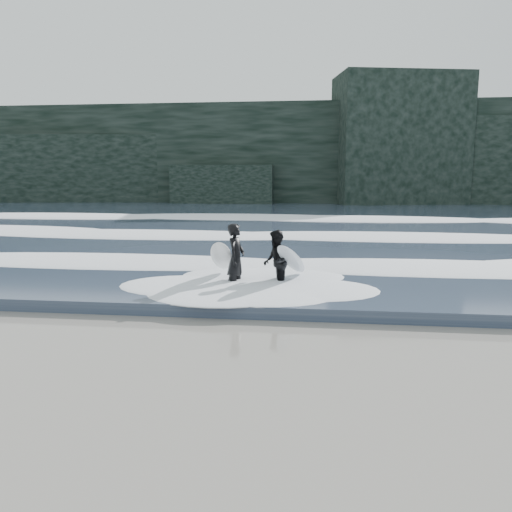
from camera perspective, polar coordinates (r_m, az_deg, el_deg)
The scene contains 8 objects.
ground at distance 8.20m, azimuth -1.99°, elevation -13.41°, with size 120.00×120.00×0.00m, color #715C54.
sea at distance 36.61m, azimuth 5.00°, elevation 4.62°, with size 90.00×52.00×0.30m, color #333F55.
headland at distance 53.51m, azimuth 5.70°, elevation 11.30°, with size 70.00×9.00×10.00m, color black.
foam_near at distance 16.74m, azimuth 2.73°, elevation -0.17°, with size 60.00×3.20×0.20m, color white.
foam_mid at distance 23.66m, azimuth 3.96°, elevation 2.68°, with size 60.00×4.00×0.24m, color white.
foam_far at distance 32.60m, azimuth 4.78°, elevation 4.56°, with size 60.00×4.80×0.30m, color white.
surfer_left at distance 13.37m, azimuth -2.62°, elevation -0.24°, with size 1.08×2.00×1.87m.
surfer_right at distance 13.39m, azimuth 2.51°, elevation -0.60°, with size 1.31×1.93×1.70m.
Camera 1 is at (1.18, -7.47, 3.18)m, focal length 35.00 mm.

